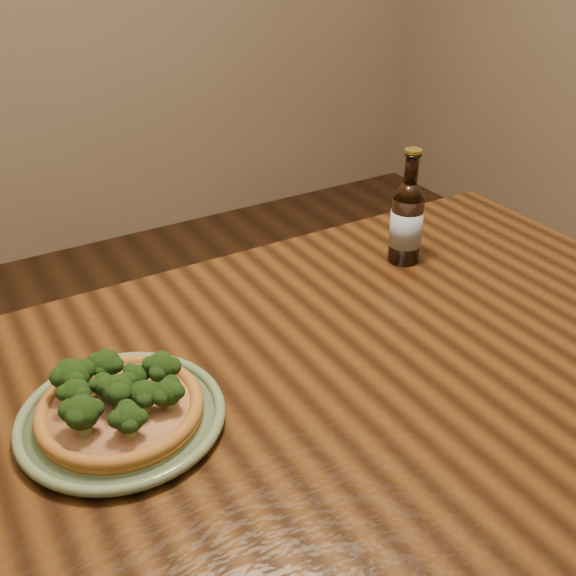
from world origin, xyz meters
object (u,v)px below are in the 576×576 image
table (249,494)px  pizza (118,404)px  plate (122,417)px  beer_bottle (407,221)px

table → pizza: bearing=138.3°
plate → pizza: pizza is taller
beer_bottle → table: bearing=-133.4°
beer_bottle → pizza: bearing=-148.3°
pizza → beer_bottle: bearing=15.5°
plate → beer_bottle: beer_bottle is taller
plate → pizza: 0.02m
table → beer_bottle: beer_bottle is taller
plate → beer_bottle: bearing=15.6°
table → plate: bearing=138.4°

